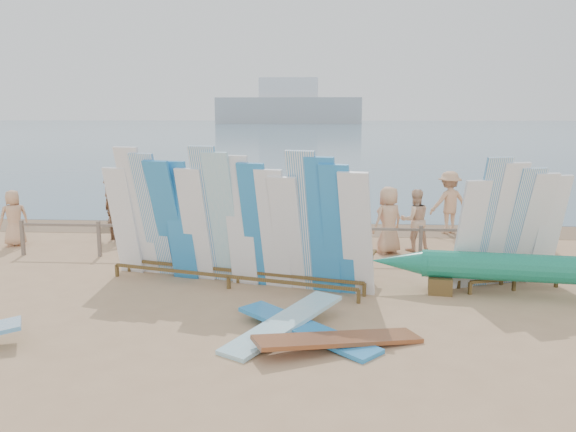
# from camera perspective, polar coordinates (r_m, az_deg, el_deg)

# --- Properties ---
(ground) EXTENTS (160.00, 160.00, 0.00)m
(ground) POSITION_cam_1_polar(r_m,az_deg,el_deg) (12.31, -4.66, -7.36)
(ground) COLOR tan
(ground) RESTS_ON ground
(ocean) EXTENTS (320.00, 240.00, 0.02)m
(ocean) POSITION_cam_1_polar(r_m,az_deg,el_deg) (139.68, 3.47, 8.21)
(ocean) COLOR slate
(ocean) RESTS_ON ground
(wet_sand_strip) EXTENTS (40.00, 2.60, 0.01)m
(wet_sand_strip) POSITION_cam_1_polar(r_m,az_deg,el_deg) (19.26, -1.39, -1.09)
(wet_sand_strip) COLOR #7E6247
(wet_sand_strip) RESTS_ON ground
(distant_ship) EXTENTS (45.00, 8.00, 14.00)m
(distant_ship) POSITION_cam_1_polar(r_m,az_deg,el_deg) (192.13, 0.06, 10.21)
(distant_ship) COLOR #999EA3
(distant_ship) RESTS_ON ocean
(fence) EXTENTS (12.08, 0.08, 0.90)m
(fence) POSITION_cam_1_polar(r_m,az_deg,el_deg) (15.04, -2.95, -1.71)
(fence) COLOR #746458
(fence) RESTS_ON ground
(main_surfboard_rack) EXTENTS (5.86, 2.36, 2.95)m
(main_surfboard_rack) POSITION_cam_1_polar(r_m,az_deg,el_deg) (12.63, -5.22, -0.77)
(main_surfboard_rack) COLOR brown
(main_surfboard_rack) RESTS_ON ground
(side_surfboard_rack) EXTENTS (2.46, 1.34, 2.75)m
(side_surfboard_rack) POSITION_cam_1_polar(r_m,az_deg,el_deg) (13.25, 20.08, -1.21)
(side_surfboard_rack) COLOR brown
(side_surfboard_rack) RESTS_ON ground
(outrigger_canoe) EXTENTS (6.17, 1.33, 0.88)m
(outrigger_canoe) POSITION_cam_1_polar(r_m,az_deg,el_deg) (12.84, 21.65, -4.72)
(outrigger_canoe) COLOR brown
(outrigger_canoe) RESTS_ON ground
(vendor_table) EXTENTS (0.95, 0.77, 1.11)m
(vendor_table) POSITION_cam_1_polar(r_m,az_deg,el_deg) (13.08, 6.24, -4.67)
(vendor_table) COLOR brown
(vendor_table) RESTS_ON ground
(flat_board_b) EXTENTS (1.93, 2.57, 0.36)m
(flat_board_b) POSITION_cam_1_polar(r_m,az_deg,el_deg) (10.24, -0.36, -10.91)
(flat_board_b) COLOR #89C8DB
(flat_board_b) RESTS_ON ground
(flat_board_d) EXTENTS (2.44, 2.15, 0.25)m
(flat_board_d) POSITION_cam_1_polar(r_m,az_deg,el_deg) (10.12, 1.73, -11.17)
(flat_board_d) COLOR #2882CA
(flat_board_d) RESTS_ON ground
(flat_board_c) EXTENTS (2.69, 1.61, 0.29)m
(flat_board_c) POSITION_cam_1_polar(r_m,az_deg,el_deg) (9.67, 4.79, -12.21)
(flat_board_c) COLOR brown
(flat_board_c) RESTS_ON ground
(beach_chair_left) EXTENTS (0.65, 0.66, 0.83)m
(beach_chair_left) POSITION_cam_1_polar(r_m,az_deg,el_deg) (15.90, -2.88, -2.52)
(beach_chair_left) COLOR red
(beach_chair_left) RESTS_ON ground
(beach_chair_right) EXTENTS (0.67, 0.68, 0.82)m
(beach_chair_right) POSITION_cam_1_polar(r_m,az_deg,el_deg) (16.11, 4.72, -2.38)
(beach_chair_right) COLOR red
(beach_chair_right) RESTS_ON ground
(stroller) EXTENTS (0.79, 0.93, 1.08)m
(stroller) POSITION_cam_1_polar(r_m,az_deg,el_deg) (15.97, 5.04, -1.79)
(stroller) COLOR red
(stroller) RESTS_ON ground
(beachgoer_1) EXTENTS (0.76, 0.58, 1.84)m
(beachgoer_1) POSITION_cam_1_polar(r_m,az_deg,el_deg) (18.32, -14.54, 0.97)
(beachgoer_1) COLOR #8C6042
(beachgoer_1) RESTS_ON ground
(beachgoer_3) EXTENTS (1.08, 0.56, 1.60)m
(beachgoer_3) POSITION_cam_1_polar(r_m,az_deg,el_deg) (17.17, -9.26, 0.18)
(beachgoer_3) COLOR tan
(beachgoer_3) RESTS_ON ground
(beachgoer_9) EXTENTS (1.31, 0.91, 1.88)m
(beachgoer_9) POSITION_cam_1_polar(r_m,az_deg,el_deg) (18.82, 14.83, 1.23)
(beachgoer_9) COLOR tan
(beachgoer_9) RESTS_ON ground
(beachgoer_0) EXTENTS (0.82, 0.74, 1.54)m
(beachgoer_0) POSITION_cam_1_polar(r_m,az_deg,el_deg) (18.14, -24.27, -0.16)
(beachgoer_0) COLOR tan
(beachgoer_0) RESTS_ON ground
(beachgoer_10) EXTENTS (0.75, 1.13, 1.78)m
(beachgoer_10) POSITION_cam_1_polar(r_m,az_deg,el_deg) (17.39, 22.70, -0.04)
(beachgoer_10) COLOR #8C6042
(beachgoer_10) RESTS_ON ground
(beachgoer_8) EXTENTS (0.85, 0.53, 1.63)m
(beachgoer_8) POSITION_cam_1_polar(r_m,az_deg,el_deg) (16.28, 11.78, -0.38)
(beachgoer_8) COLOR beige
(beachgoer_8) RESTS_ON ground
(beachgoer_6) EXTENTS (0.93, 0.82, 1.74)m
(beachgoer_6) POSITION_cam_1_polar(r_m,az_deg,el_deg) (15.82, 9.38, -0.39)
(beachgoer_6) COLOR tan
(beachgoer_6) RESTS_ON ground
(beachgoer_7) EXTENTS (0.71, 0.72, 1.80)m
(beachgoer_7) POSITION_cam_1_polar(r_m,az_deg,el_deg) (16.50, 2.49, 0.26)
(beachgoer_7) COLOR #8C6042
(beachgoer_7) RESTS_ON ground
(beachgoer_extra_0) EXTENTS (1.16, 1.23, 1.85)m
(beachgoer_extra_0) POSITION_cam_1_polar(r_m,az_deg,el_deg) (17.33, 19.53, 0.25)
(beachgoer_extra_0) COLOR tan
(beachgoer_extra_0) RESTS_ON ground
(beachgoer_4) EXTENTS (0.95, 0.93, 1.59)m
(beachgoer_4) POSITION_cam_1_polar(r_m,az_deg,el_deg) (16.78, -0.46, 0.06)
(beachgoer_4) COLOR #8C6042
(beachgoer_4) RESTS_ON ground
(beachgoer_2) EXTENTS (0.50, 0.94, 1.87)m
(beachgoer_2) POSITION_cam_1_polar(r_m,az_deg,el_deg) (17.34, -10.62, 0.67)
(beachgoer_2) COLOR beige
(beachgoer_2) RESTS_ON ground
(beachgoer_11) EXTENTS (0.99, 1.72, 1.76)m
(beachgoer_11) POSITION_cam_1_polar(r_m,az_deg,el_deg) (20.60, -16.15, 1.72)
(beachgoer_11) COLOR beige
(beachgoer_11) RESTS_ON ground
(beachgoer_extra_1) EXTENTS (1.03, 1.03, 1.74)m
(beachgoer_extra_1) POSITION_cam_1_polar(r_m,az_deg,el_deg) (17.89, -15.89, 0.53)
(beachgoer_extra_1) COLOR #8C6042
(beachgoer_extra_1) RESTS_ON ground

